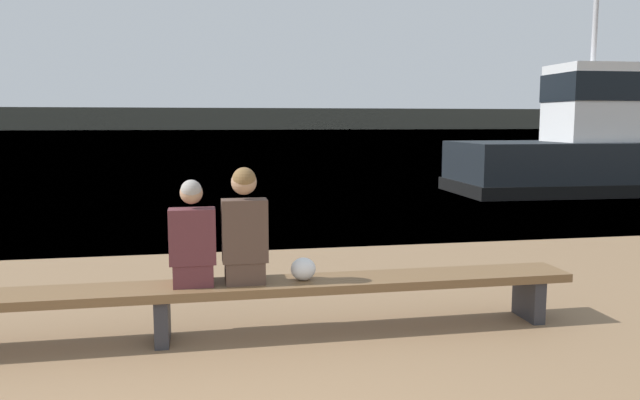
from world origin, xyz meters
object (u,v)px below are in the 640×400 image
at_px(bench_main, 162,296).
at_px(person_left, 193,242).
at_px(tugboat_red, 588,152).
at_px(shopping_bag, 303,269).
at_px(person_right, 244,232).

xyz_separation_m(bench_main, person_left, (0.28, 0.01, 0.48)).
distance_m(person_left, tugboat_red, 14.45).
distance_m(shopping_bag, tugboat_red, 13.76).
relative_size(person_left, shopping_bag, 4.14).
relative_size(person_right, shopping_bag, 4.58).
xyz_separation_m(person_right, tugboat_red, (10.06, 9.91, 0.13)).
bearing_deg(bench_main, tugboat_red, 42.57).
xyz_separation_m(person_left, shopping_bag, (0.99, -0.01, -0.29)).
distance_m(person_left, shopping_bag, 1.03).
bearing_deg(tugboat_red, shopping_bag, 138.01).
bearing_deg(person_left, shopping_bag, -0.38).
bearing_deg(tugboat_red, person_right, 136.45).
relative_size(bench_main, tugboat_red, 1.04).
xyz_separation_m(bench_main, shopping_bag, (1.26, 0.01, 0.19)).
bearing_deg(bench_main, person_right, 0.71).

